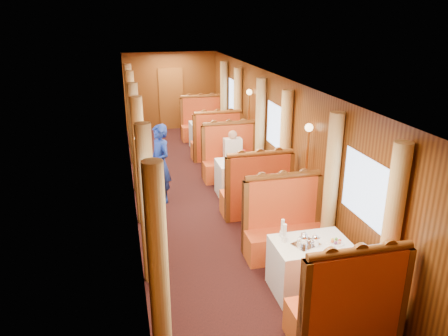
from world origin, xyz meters
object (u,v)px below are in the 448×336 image
object	(u,v)px
banquette_mid_fwd	(256,194)
teapot_left	(304,242)
banquette_near_aft	(284,230)
passenger	(233,151)
table_near	(310,266)
rose_vase_far	(208,116)
teapot_right	(315,242)
table_mid	(242,178)
tea_tray	(306,244)
table_far	(209,135)
rose_vase_mid	(244,153)
steward	(160,164)
banquette_near_fwd	(346,309)
fruit_plate	(336,242)
banquette_far_aft	(202,125)
teapot_back	(304,238)
banquette_far_fwd	(217,144)
banquette_mid_aft	(230,161)

from	to	relation	value
banquette_mid_fwd	teapot_left	xyz separation A→B (m)	(-0.15, -2.56, 0.40)
banquette_near_aft	passenger	size ratio (longest dim) A/B	1.76
table_near	rose_vase_far	bearing A→B (deg)	90.12
teapot_left	teapot_right	xyz separation A→B (m)	(0.15, -0.03, -0.00)
table_mid	teapot_right	xyz separation A→B (m)	(-0.00, -3.60, 0.44)
rose_vase_far	tea_tray	bearing A→B (deg)	-90.74
table_near	tea_tray	distance (m)	0.40
table_mid	table_far	bearing A→B (deg)	90.00
teapot_right	rose_vase_mid	distance (m)	3.63
steward	passenger	world-z (taller)	steward
table_mid	passenger	distance (m)	0.86
banquette_near_fwd	banquette_mid_fwd	size ratio (longest dim) A/B	1.00
fruit_plate	teapot_left	bearing A→B (deg)	177.39
banquette_far_aft	table_far	bearing A→B (deg)	-90.00
banquette_near_fwd	banquette_far_aft	size ratio (longest dim) A/B	1.00
tea_tray	rose_vase_far	bearing A→B (deg)	89.26
banquette_far_aft	teapot_back	xyz separation A→B (m)	(-0.11, -7.97, 0.38)
teapot_right	table_near	bearing A→B (deg)	66.73
table_near	teapot_left	bearing A→B (deg)	-154.57
table_near	steward	world-z (taller)	steward
table_near	rose_vase_mid	distance (m)	3.57
banquette_mid_fwd	tea_tray	size ratio (longest dim) A/B	3.94
banquette_far_aft	teapot_back	size ratio (longest dim) A/B	9.47
table_near	rose_vase_mid	world-z (taller)	rose_vase_mid
banquette_near_aft	table_mid	xyz separation A→B (m)	(0.00, 2.49, -0.05)
banquette_far_fwd	tea_tray	distance (m)	6.03
banquette_near_fwd	fruit_plate	bearing A→B (deg)	71.57
steward	banquette_far_fwd	bearing A→B (deg)	123.03
banquette_far_aft	tea_tray	bearing A→B (deg)	-90.75
banquette_mid_aft	banquette_far_aft	distance (m)	3.50
banquette_mid_fwd	fruit_plate	size ratio (longest dim) A/B	6.09
fruit_plate	rose_vase_far	size ratio (longest dim) A/B	0.61
banquette_far_fwd	banquette_far_aft	xyz separation A→B (m)	(0.00, 2.03, 0.00)
banquette_near_fwd	steward	world-z (taller)	steward
steward	banquette_mid_aft	bearing A→B (deg)	97.28
banquette_near_fwd	rose_vase_mid	bearing A→B (deg)	89.58
banquette_near_fwd	table_far	distance (m)	8.01
passenger	banquette_near_fwd	bearing A→B (deg)	-90.00
banquette_mid_fwd	steward	size ratio (longest dim) A/B	0.82
banquette_near_aft	teapot_left	bearing A→B (deg)	-98.01
teapot_right	passenger	xyz separation A→B (m)	(0.00, 4.38, -0.07)
rose_vase_mid	passenger	size ratio (longest dim) A/B	0.47
table_near	teapot_left	world-z (taller)	teapot_left
banquette_far_fwd	table_mid	bearing A→B (deg)	-90.00
banquette_mid_fwd	banquette_far_aft	xyz separation A→B (m)	(0.00, 5.53, 0.00)
banquette_near_aft	banquette_far_fwd	bearing A→B (deg)	90.00
banquette_near_aft	teapot_right	xyz separation A→B (m)	(-0.00, -1.11, 0.39)
banquette_far_fwd	banquette_near_fwd	bearing A→B (deg)	-90.00
teapot_right	teapot_back	xyz separation A→B (m)	(-0.10, 0.14, -0.01)
banquette_near_aft	banquette_mid_fwd	bearing A→B (deg)	90.00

